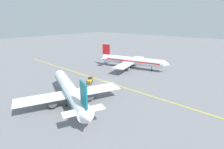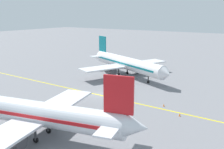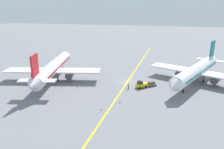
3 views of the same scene
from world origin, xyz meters
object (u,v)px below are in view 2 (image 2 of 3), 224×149
(baggage_tug_white, at_px, (124,89))
(ground_crew_worker, at_px, (125,94))
(baggage_cart_trailing, at_px, (122,86))
(traffic_cone_near_nose, at_px, (97,120))
(airplane_at_gate, at_px, (32,113))
(airplane_adjacent_stand, at_px, (126,63))
(traffic_cone_mid_apron, at_px, (180,115))
(traffic_cone_by_wingtip, at_px, (164,105))

(baggage_tug_white, bearing_deg, ground_crew_worker, -148.07)
(baggage_cart_trailing, height_order, traffic_cone_near_nose, baggage_cart_trailing)
(airplane_at_gate, bearing_deg, baggage_cart_trailing, 3.96)
(traffic_cone_near_nose, bearing_deg, airplane_adjacent_stand, 22.36)
(airplane_adjacent_stand, relative_size, traffic_cone_near_nose, 61.35)
(baggage_cart_trailing, bearing_deg, traffic_cone_mid_apron, -117.00)
(airplane_at_gate, bearing_deg, traffic_cone_mid_apron, -38.29)
(baggage_cart_trailing, distance_m, traffic_cone_mid_apron, 19.85)
(airplane_at_gate, relative_size, airplane_adjacent_stand, 1.04)
(baggage_tug_white, bearing_deg, traffic_cone_mid_apron, -112.57)
(ground_crew_worker, xyz_separation_m, traffic_cone_near_nose, (-13.50, -2.58, -0.63))
(baggage_tug_white, xyz_separation_m, baggage_cart_trailing, (2.54, 2.11, -0.14))
(traffic_cone_near_nose, bearing_deg, traffic_cone_by_wingtip, -26.50)
(ground_crew_worker, bearing_deg, traffic_cone_mid_apron, -103.62)
(airplane_at_gate, xyz_separation_m, baggage_cart_trailing, (28.87, 2.00, -2.95))
(ground_crew_worker, bearing_deg, baggage_tug_white, 31.93)
(baggage_cart_trailing, distance_m, traffic_cone_by_wingtip, 14.56)
(baggage_tug_white, relative_size, traffic_cone_by_wingtip, 5.94)
(airplane_adjacent_stand, bearing_deg, airplane_at_gate, -168.62)
(baggage_cart_trailing, bearing_deg, traffic_cone_by_wingtip, -113.98)
(baggage_cart_trailing, relative_size, traffic_cone_by_wingtip, 5.26)
(baggage_cart_trailing, xyz_separation_m, traffic_cone_mid_apron, (-9.01, -17.68, -0.49))
(baggage_tug_white, distance_m, traffic_cone_near_nose, 17.30)
(traffic_cone_near_nose, bearing_deg, traffic_cone_mid_apron, -47.18)
(baggage_cart_trailing, bearing_deg, airplane_adjacent_stand, 27.10)
(airplane_at_gate, bearing_deg, traffic_cone_near_nose, -25.81)
(baggage_tug_white, bearing_deg, traffic_cone_by_wingtip, -106.81)
(traffic_cone_near_nose, relative_size, traffic_cone_mid_apron, 1.00)
(airplane_adjacent_stand, distance_m, baggage_cart_trailing, 14.11)
(airplane_adjacent_stand, height_order, baggage_tug_white, airplane_adjacent_stand)
(airplane_at_gate, height_order, airplane_adjacent_stand, same)
(baggage_cart_trailing, relative_size, ground_crew_worker, 1.72)
(baggage_tug_white, height_order, traffic_cone_near_nose, baggage_tug_white)
(airplane_at_gate, xyz_separation_m, traffic_cone_mid_apron, (19.86, -15.68, -3.43))
(baggage_tug_white, height_order, ground_crew_worker, baggage_tug_white)
(baggage_tug_white, relative_size, ground_crew_worker, 1.94)
(airplane_at_gate, height_order, ground_crew_worker, airplane_at_gate)
(baggage_tug_white, bearing_deg, airplane_adjacent_stand, 29.53)
(baggage_cart_trailing, xyz_separation_m, ground_crew_worker, (-5.71, -4.09, 0.15))
(baggage_cart_trailing, xyz_separation_m, traffic_cone_by_wingtip, (-5.92, -13.30, -0.49))
(airplane_at_gate, relative_size, baggage_cart_trailing, 12.17)
(baggage_cart_trailing, height_order, traffic_cone_by_wingtip, baggage_cart_trailing)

